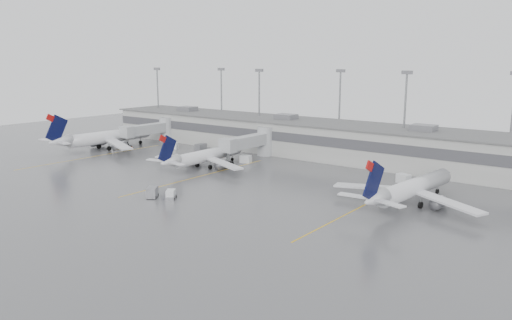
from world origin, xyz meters
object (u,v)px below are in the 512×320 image
Objects in this scene: baggage_tug at (171,196)px; jet_far_left at (105,137)px; jet_mid_right at (411,188)px; jet_mid_left at (205,156)px.

jet_far_left is at bearing 118.27° from baggage_tug.
baggage_tug is at bearing -23.34° from jet_far_left.
jet_far_left is at bearing -174.56° from jet_mid_right.
jet_mid_right is (81.78, -1.77, -0.41)m from jet_far_left.
jet_mid_right is at bearing 0.33° from jet_far_left.
jet_mid_left is 25.09m from baggage_tug.
jet_far_left is 53.85m from baggage_tug.
baggage_tug is (-33.00, -20.88, -2.24)m from jet_mid_right.
jet_mid_right is 39.12m from baggage_tug.
jet_mid_left reaches higher than baggage_tug.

